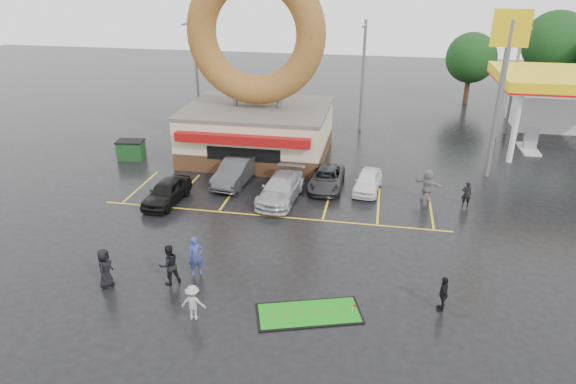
% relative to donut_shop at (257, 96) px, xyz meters
% --- Properties ---
extents(ground, '(120.00, 120.00, 0.00)m').
position_rel_donut_shop_xyz_m(ground, '(3.00, -12.97, -4.46)').
color(ground, black).
rests_on(ground, ground).
extents(donut_shop, '(10.20, 8.70, 13.50)m').
position_rel_donut_shop_xyz_m(donut_shop, '(0.00, 0.00, 0.00)').
color(donut_shop, '#472B19').
rests_on(donut_shop, ground).
extents(gas_station, '(12.30, 13.65, 5.90)m').
position_rel_donut_shop_xyz_m(gas_station, '(23.00, 7.97, -0.77)').
color(gas_station, silver).
rests_on(gas_station, ground).
extents(shell_sign, '(2.20, 0.36, 10.60)m').
position_rel_donut_shop_xyz_m(shell_sign, '(16.00, -0.97, 2.91)').
color(shell_sign, slate).
rests_on(shell_sign, ground).
extents(streetlight_left, '(0.40, 2.21, 9.00)m').
position_rel_donut_shop_xyz_m(streetlight_left, '(-7.00, 6.95, 0.32)').
color(streetlight_left, slate).
rests_on(streetlight_left, ground).
extents(streetlight_mid, '(0.40, 2.21, 9.00)m').
position_rel_donut_shop_xyz_m(streetlight_mid, '(7.00, 7.95, 0.32)').
color(streetlight_mid, slate).
rests_on(streetlight_mid, ground).
extents(streetlight_right, '(0.40, 2.21, 9.00)m').
position_rel_donut_shop_xyz_m(streetlight_right, '(19.00, 8.95, 0.32)').
color(streetlight_right, slate).
rests_on(streetlight_right, ground).
extents(tree_far_c, '(6.30, 6.30, 9.00)m').
position_rel_donut_shop_xyz_m(tree_far_c, '(25.00, 21.03, 1.37)').
color(tree_far_c, '#332114').
rests_on(tree_far_c, ground).
extents(tree_far_d, '(4.90, 4.90, 7.00)m').
position_rel_donut_shop_xyz_m(tree_far_d, '(17.00, 19.03, 0.07)').
color(tree_far_d, '#332114').
rests_on(tree_far_d, ground).
extents(car_black, '(1.99, 4.24, 1.40)m').
position_rel_donut_shop_xyz_m(car_black, '(-3.36, -8.94, -3.76)').
color(car_black, black).
rests_on(car_black, ground).
extents(car_dgrey, '(2.23, 4.96, 1.58)m').
position_rel_donut_shop_xyz_m(car_dgrey, '(-0.18, -5.25, -3.67)').
color(car_dgrey, '#323235').
rests_on(car_dgrey, ground).
extents(car_silver, '(2.49, 5.21, 1.47)m').
position_rel_donut_shop_xyz_m(car_silver, '(3.20, -7.28, -3.73)').
color(car_silver, '#A8A8AD').
rests_on(car_silver, ground).
extents(car_grey, '(2.06, 4.42, 1.23)m').
position_rel_donut_shop_xyz_m(car_grey, '(5.66, -4.97, -3.85)').
color(car_grey, '#2B2B2D').
rests_on(car_grey, ground).
extents(car_white, '(1.89, 3.85, 1.26)m').
position_rel_donut_shop_xyz_m(car_white, '(8.24, -4.97, -3.83)').
color(car_white, white).
rests_on(car_white, ground).
extents(person_blue, '(0.82, 0.74, 1.89)m').
position_rel_donut_shop_xyz_m(person_blue, '(1.01, -15.94, -3.52)').
color(person_blue, navy).
rests_on(person_blue, ground).
extents(person_blackjkt, '(1.16, 1.15, 1.89)m').
position_rel_donut_shop_xyz_m(person_blackjkt, '(0.11, -16.85, -3.52)').
color(person_blackjkt, black).
rests_on(person_blackjkt, ground).
extents(person_hoodie, '(1.03, 0.64, 1.54)m').
position_rel_donut_shop_xyz_m(person_hoodie, '(2.01, -19.04, -3.70)').
color(person_hoodie, gray).
rests_on(person_hoodie, ground).
extents(person_bystander, '(0.66, 0.94, 1.84)m').
position_rel_donut_shop_xyz_m(person_bystander, '(-2.54, -17.59, -3.55)').
color(person_bystander, black).
rests_on(person_bystander, ground).
extents(person_cameraman, '(0.42, 0.93, 1.56)m').
position_rel_donut_shop_xyz_m(person_cameraman, '(11.80, -16.58, -3.69)').
color(person_cameraman, black).
rests_on(person_cameraman, ground).
extents(person_walker_near, '(1.87, 1.36, 1.95)m').
position_rel_donut_shop_xyz_m(person_walker_near, '(11.78, -5.74, -3.49)').
color(person_walker_near, gray).
rests_on(person_walker_near, ground).
extents(person_walker_far, '(0.56, 0.38, 1.53)m').
position_rel_donut_shop_xyz_m(person_walker_far, '(13.99, -6.14, -3.70)').
color(person_walker_far, black).
rests_on(person_walker_far, ground).
extents(dumpster, '(1.95, 1.44, 1.30)m').
position_rel_donut_shop_xyz_m(dumpster, '(-8.89, -2.36, -3.81)').
color(dumpster, '#1C4920').
rests_on(dumpster, ground).
extents(putting_green, '(4.59, 3.04, 0.53)m').
position_rel_donut_shop_xyz_m(putting_green, '(6.49, -17.92, -4.43)').
color(putting_green, black).
rests_on(putting_green, ground).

